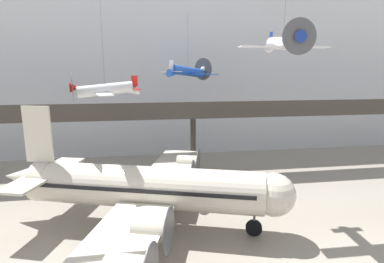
{
  "coord_description": "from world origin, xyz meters",
  "views": [
    {
      "loc": [
        -5.92,
        -12.57,
        13.05
      ],
      "look_at": [
        -2.24,
        11.09,
        8.19
      ],
      "focal_mm": 28.0,
      "sensor_mm": 36.0,
      "label": 1
    }
  ],
  "objects": [
    {
      "name": "airliner_silver_main",
      "position": [
        -6.36,
        11.2,
        3.55
      ],
      "size": [
        24.41,
        28.4,
        10.19
      ],
      "rotation": [
        0.0,
        0.0,
        -0.31
      ],
      "color": "beige",
      "rests_on": "ground"
    },
    {
      "name": "suspended_plane_blue_trainer",
      "position": [
        -0.55,
        25.25,
        12.95
      ],
      "size": [
        6.83,
        7.06,
        7.96
      ],
      "rotation": [
        0.0,
        0.0,
        0.7
      ],
      "color": "#1E4CAD"
    },
    {
      "name": "suspended_plane_white_twin",
      "position": [
        5.26,
        11.17,
        15.2
      ],
      "size": [
        7.39,
        6.04,
        5.66
      ],
      "rotation": [
        0.0,
        0.0,
        4.68
      ],
      "color": "silver"
    },
    {
      "name": "mezzanine_walkway",
      "position": [
        0.0,
        23.61,
        7.82
      ],
      "size": [
        110.0,
        3.2,
        9.46
      ],
      "color": "#38332D",
      "rests_on": "ground"
    },
    {
      "name": "hangar_back_wall",
      "position": [
        0.0,
        34.96,
        12.81
      ],
      "size": [
        140.0,
        3.0,
        25.61
      ],
      "color": "silver",
      "rests_on": "ground"
    },
    {
      "name": "suspended_plane_silver_racer",
      "position": [
        -9.53,
        15.72,
        11.37
      ],
      "size": [
        6.27,
        7.55,
        9.4
      ],
      "rotation": [
        0.0,
        0.0,
        3.38
      ],
      "color": "silver"
    }
  ]
}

